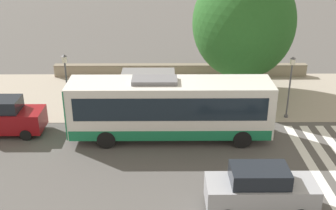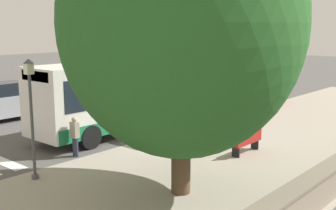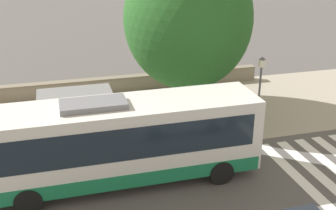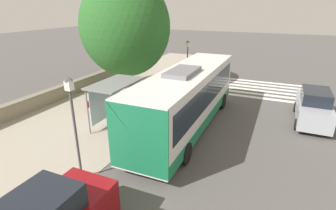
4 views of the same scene
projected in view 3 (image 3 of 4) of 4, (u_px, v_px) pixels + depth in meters
ground_plane at (134, 156)px, 19.00m from camera, size 120.00×120.00×0.00m
sidewalk_plaza at (118, 117)px, 23.02m from camera, size 9.00×44.00×0.02m
stone_wall at (108, 85)px, 26.45m from camera, size 0.60×20.00×0.98m
bus at (117, 141)px, 16.36m from camera, size 2.66×11.15×3.59m
bus_shelter at (75, 100)px, 19.44m from camera, size 1.89×3.36×2.62m
pedestrian at (220, 131)px, 19.34m from camera, size 0.34×0.22×1.57m
bench at (105, 111)px, 22.66m from camera, size 0.40×1.80×0.88m
street_lamp_near at (260, 89)px, 20.32m from camera, size 0.28×0.28×3.98m
shade_tree at (188, 19)px, 22.65m from camera, size 6.97×6.97×8.88m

